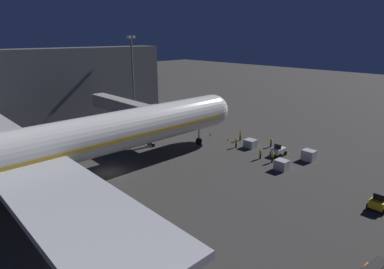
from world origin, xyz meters
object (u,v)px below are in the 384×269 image
(jet_bridge, at_px, (130,109))
(ground_crew_by_tug, at_px, (236,142))
(ground_crew_by_belt_loader, at_px, (272,156))
(baggage_container_mid_row, at_px, (282,165))
(traffic_cone_nose_port, at_px, (228,139))
(pushback_tug, at_px, (379,203))
(apron_floodlight_mast, at_px, (133,71))
(ground_crew_marshaller_fwd, at_px, (240,135))
(baggage_container_far_row, at_px, (309,155))
(baggage_container_near_belt, at_px, (250,144))
(traffic_cone_nose_starboard, at_px, (211,134))
(baggage_tug_spare, at_px, (278,151))
(ground_crew_under_port_wing, at_px, (271,142))
(airliner_at_gate, at_px, (18,155))
(ground_crew_near_nose_gear, at_px, (260,153))

(jet_bridge, bearing_deg, ground_crew_by_tug, -148.90)
(ground_crew_by_tug, bearing_deg, ground_crew_by_belt_loader, 170.65)
(baggage_container_mid_row, relative_size, traffic_cone_nose_port, 3.20)
(jet_bridge, distance_m, ground_crew_by_tug, 20.50)
(pushback_tug, bearing_deg, ground_crew_by_belt_loader, -11.24)
(apron_floodlight_mast, bearing_deg, jet_bridge, 144.02)
(traffic_cone_nose_port, bearing_deg, ground_crew_marshaller_fwd, -131.35)
(pushback_tug, xyz_separation_m, ground_crew_by_tug, (24.06, -4.50, 0.19))
(apron_floodlight_mast, height_order, baggage_container_far_row, apron_floodlight_mast)
(baggage_container_near_belt, height_order, baggage_container_far_row, baggage_container_far_row)
(pushback_tug, height_order, baggage_container_near_belt, pushback_tug)
(ground_crew_marshaller_fwd, height_order, traffic_cone_nose_starboard, ground_crew_marshaller_fwd)
(ground_crew_by_belt_loader, bearing_deg, baggage_tug_spare, -72.84)
(apron_floodlight_mast, xyz_separation_m, ground_crew_under_port_wing, (-35.08, -4.78, -9.83))
(baggage_tug_spare, bearing_deg, baggage_container_far_row, -160.53)
(baggage_container_far_row, distance_m, ground_crew_by_tug, 12.08)
(baggage_container_far_row, relative_size, traffic_cone_nose_starboard, 3.39)
(traffic_cone_nose_port, relative_size, traffic_cone_nose_starboard, 1.00)
(airliner_at_gate, xyz_separation_m, baggage_container_near_belt, (-7.27, -34.42, -4.92))
(traffic_cone_nose_starboard, bearing_deg, pushback_tug, 168.61)
(baggage_tug_spare, relative_size, ground_crew_near_nose_gear, 1.33)
(airliner_at_gate, height_order, traffic_cone_nose_starboard, airliner_at_gate)
(baggage_container_far_row, bearing_deg, traffic_cone_nose_port, 6.48)
(ground_crew_by_belt_loader, relative_size, ground_crew_under_port_wing, 1.03)
(apron_floodlight_mast, bearing_deg, ground_crew_near_nose_gear, 178.03)
(baggage_container_near_belt, distance_m, ground_crew_under_port_wing, 3.65)
(baggage_container_mid_row, xyz_separation_m, ground_crew_near_nose_gear, (4.62, -1.34, 0.20))
(baggage_tug_spare, bearing_deg, baggage_container_near_belt, 2.09)
(jet_bridge, height_order, traffic_cone_nose_port, jet_bridge)
(jet_bridge, xyz_separation_m, traffic_cone_nose_starboard, (-9.27, -12.22, -5.46))
(ground_crew_near_nose_gear, height_order, ground_crew_by_tug, ground_crew_by_tug)
(apron_floodlight_mast, height_order, ground_crew_marshaller_fwd, apron_floodlight_mast)
(apron_floodlight_mast, distance_m, pushback_tug, 56.22)
(ground_crew_by_belt_loader, distance_m, traffic_cone_nose_starboard, 16.31)
(pushback_tug, distance_m, baggage_container_far_row, 14.93)
(baggage_container_near_belt, bearing_deg, traffic_cone_nose_port, -0.72)
(jet_bridge, xyz_separation_m, pushback_tug, (-41.13, -5.80, -4.96))
(jet_bridge, bearing_deg, traffic_cone_nose_port, -138.21)
(baggage_container_far_row, bearing_deg, baggage_container_mid_row, 82.00)
(baggage_container_mid_row, height_order, ground_crew_by_tug, ground_crew_by_tug)
(ground_crew_by_belt_loader, xyz_separation_m, ground_crew_by_tug, (8.16, -1.34, -0.01))
(jet_bridge, bearing_deg, airliner_at_gate, 117.26)
(baggage_tug_spare, xyz_separation_m, ground_crew_marshaller_fwd, (9.05, -1.53, 0.27))
(traffic_cone_nose_port, xyz_separation_m, traffic_cone_nose_starboard, (4.40, 0.00, 0.00))
(baggage_container_near_belt, bearing_deg, jet_bridge, 32.96)
(airliner_at_gate, distance_m, traffic_cone_nose_port, 34.96)
(jet_bridge, distance_m, ground_crew_by_belt_loader, 27.20)
(baggage_container_far_row, xyz_separation_m, ground_crew_by_belt_loader, (3.36, 4.96, 0.17))
(airliner_at_gate, bearing_deg, jet_bridge, -62.74)
(apron_floodlight_mast, bearing_deg, baggage_container_far_row, -175.00)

